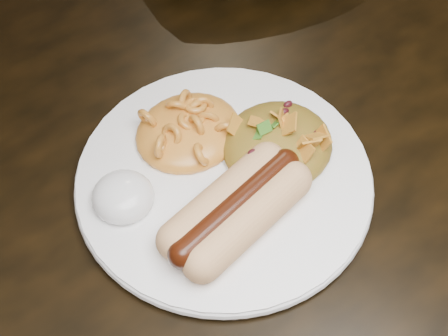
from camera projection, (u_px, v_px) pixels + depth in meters
table at (112, 195)px, 0.69m from camera, size 1.60×0.90×0.75m
plate at (224, 179)px, 0.58m from camera, size 0.27×0.27×0.01m
hotdog at (236, 209)px, 0.53m from camera, size 0.12×0.08×0.03m
mac_and_cheese at (188, 122)px, 0.58m from camera, size 0.12×0.11×0.04m
sour_cream at (122, 192)px, 0.54m from camera, size 0.07×0.07×0.03m
taco_salad at (278, 137)px, 0.57m from camera, size 0.10×0.09×0.04m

